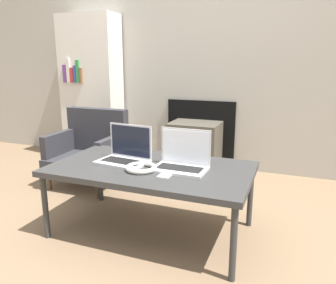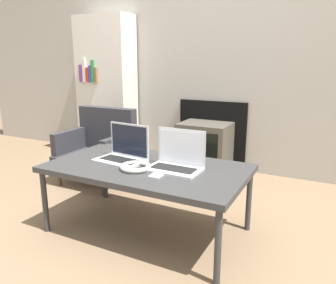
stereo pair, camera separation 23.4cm
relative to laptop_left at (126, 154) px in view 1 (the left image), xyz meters
name	(u,v)px [view 1 (the left image)]	position (x,y,z in m)	size (l,w,h in m)	color
ground_plane	(130,255)	(0.19, -0.33, -0.51)	(14.00, 14.00, 0.00)	#7A6047
wall_back	(213,43)	(0.19, 1.52, 0.77)	(7.00, 0.08, 2.60)	#ADA89E
table	(151,171)	(0.19, -0.03, -0.09)	(1.27, 0.71, 0.46)	#333333
laptop_left	(126,154)	(0.00, 0.00, 0.00)	(0.35, 0.25, 0.24)	silver
laptop_right	(182,160)	(0.40, 0.00, 0.00)	(0.33, 0.22, 0.24)	silver
headphones	(141,168)	(0.17, -0.12, -0.04)	(0.19, 0.19, 0.03)	beige
phone	(166,174)	(0.35, -0.15, -0.05)	(0.07, 0.14, 0.01)	silver
tv	(195,147)	(0.10, 1.27, -0.26)	(0.50, 0.40, 0.51)	#4C473D
armchair	(91,145)	(-0.70, 0.61, -0.16)	(0.61, 0.53, 0.68)	#2D2D33
bookshelf	(92,89)	(-1.14, 1.32, 0.29)	(0.66, 0.32, 1.61)	silver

